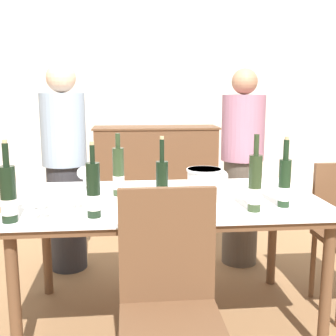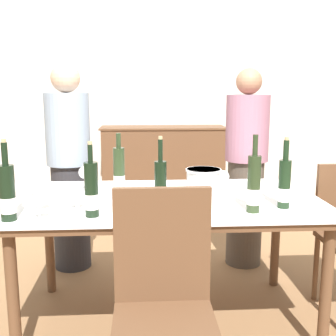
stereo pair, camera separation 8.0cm
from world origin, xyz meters
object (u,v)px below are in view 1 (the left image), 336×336
(wine_glass_4, at_px, (40,203))
(person_host, at_px, (65,169))
(wine_bottle_0, at_px, (162,186))
(wine_glass_0, at_px, (83,174))
(wine_glass_3, at_px, (77,192))
(ice_bucket, at_px, (204,186))
(wine_bottle_5, at_px, (284,183))
(sideboard_cabinet, at_px, (156,168))
(wine_bottle_3, at_px, (118,173))
(chair_near_front, at_px, (169,292))
(person_guest_left, at_px, (242,169))
(wine_glass_1, at_px, (39,193))
(wine_bottle_1, at_px, (8,195))
(wine_bottle_2, at_px, (255,184))
(dining_table, at_px, (168,210))
(wine_bottle_4, at_px, (93,192))
(wine_glass_2, at_px, (222,177))

(wine_glass_4, xyz_separation_m, person_host, (-0.06, 1.20, -0.06))
(wine_bottle_0, bearing_deg, wine_glass_4, -166.55)
(wine_glass_0, height_order, wine_glass_3, wine_glass_0)
(ice_bucket, distance_m, wine_bottle_5, 0.43)
(person_host, bearing_deg, sideboard_cabinet, 63.56)
(wine_bottle_3, relative_size, chair_near_front, 0.38)
(wine_bottle_5, bearing_deg, chair_near_front, -143.19)
(wine_glass_4, bearing_deg, wine_bottle_3, 52.44)
(chair_near_front, distance_m, person_guest_left, 1.72)
(wine_bottle_3, xyz_separation_m, chair_near_front, (0.22, -0.83, -0.35))
(ice_bucket, relative_size, wine_glass_1, 1.40)
(wine_bottle_0, height_order, chair_near_front, wine_bottle_0)
(wine_bottle_1, height_order, wine_bottle_2, wine_bottle_2)
(dining_table, height_order, chair_near_front, chair_near_front)
(person_host, bearing_deg, chair_near_front, -67.74)
(sideboard_cabinet, distance_m, ice_bucket, 2.63)
(person_host, bearing_deg, wine_bottle_0, -58.37)
(wine_bottle_1, bearing_deg, person_host, 85.71)
(ice_bucket, distance_m, wine_glass_3, 0.68)
(sideboard_cabinet, xyz_separation_m, wine_bottle_5, (0.51, -2.66, 0.41))
(ice_bucket, height_order, person_guest_left, person_guest_left)
(wine_glass_4, xyz_separation_m, person_guest_left, (1.31, 1.18, -0.08))
(wine_bottle_1, bearing_deg, wine_bottle_3, 42.57)
(wine_bottle_1, xyz_separation_m, wine_bottle_2, (1.21, 0.07, 0.01))
(sideboard_cabinet, bearing_deg, person_guest_left, -70.75)
(wine_bottle_5, bearing_deg, wine_bottle_3, 159.42)
(dining_table, distance_m, wine_bottle_4, 0.55)
(wine_bottle_2, relative_size, person_guest_left, 0.26)
(person_guest_left, bearing_deg, wine_glass_3, -138.48)
(wine_bottle_1, xyz_separation_m, wine_glass_2, (1.14, 0.50, -0.04))
(wine_glass_0, bearing_deg, wine_bottle_0, -45.04)
(wine_bottle_1, xyz_separation_m, wine_bottle_5, (1.40, 0.13, -0.00))
(person_guest_left, bearing_deg, dining_table, -129.01)
(wine_glass_3, distance_m, chair_near_front, 0.74)
(person_guest_left, bearing_deg, wine_glass_1, -142.63)
(sideboard_cabinet, bearing_deg, chair_near_front, -92.87)
(wine_bottle_0, relative_size, person_host, 0.25)
(wine_bottle_4, distance_m, person_guest_left, 1.56)
(wine_bottle_2, distance_m, chair_near_front, 0.74)
(wine_bottle_1, distance_m, wine_glass_2, 1.24)
(wine_bottle_3, bearing_deg, wine_bottle_5, -20.58)
(wine_bottle_5, xyz_separation_m, wine_glass_3, (-1.10, 0.02, -0.03))
(wine_bottle_2, xyz_separation_m, wine_bottle_4, (-0.82, -0.03, -0.01))
(dining_table, bearing_deg, wine_glass_2, 21.71)
(wine_glass_1, height_order, wine_glass_2, wine_glass_1)
(wine_bottle_1, height_order, wine_bottle_3, wine_bottle_1)
(wine_glass_2, relative_size, person_host, 0.09)
(person_guest_left, bearing_deg, wine_bottle_4, -132.95)
(wine_glass_2, distance_m, person_guest_left, 0.75)
(sideboard_cabinet, height_order, person_guest_left, person_guest_left)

